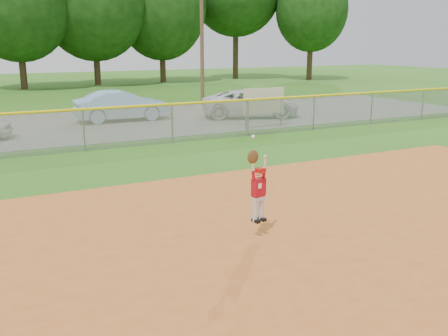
{
  "coord_description": "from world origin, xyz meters",
  "views": [
    {
      "loc": [
        -3.37,
        -7.82,
        3.79
      ],
      "look_at": [
        1.39,
        1.68,
        1.1
      ],
      "focal_mm": 40.0,
      "sensor_mm": 36.0,
      "label": 1
    }
  ],
  "objects_px": {
    "car_blue": "(122,106)",
    "ballplayer": "(258,186)",
    "car_white_b": "(251,103)",
    "sponsor_sign": "(264,102)"
  },
  "relations": [
    {
      "from": "car_blue",
      "to": "ballplayer",
      "type": "distance_m",
      "value": 16.16
    },
    {
      "from": "car_blue",
      "to": "ballplayer",
      "type": "relative_size",
      "value": 2.57
    },
    {
      "from": "ballplayer",
      "to": "sponsor_sign",
      "type": "bearing_deg",
      "value": 58.42
    },
    {
      "from": "car_blue",
      "to": "car_white_b",
      "type": "distance_m",
      "value": 6.5
    },
    {
      "from": "sponsor_sign",
      "to": "car_white_b",
      "type": "bearing_deg",
      "value": 70.29
    },
    {
      "from": "ballplayer",
      "to": "car_white_b",
      "type": "bearing_deg",
      "value": 60.9
    },
    {
      "from": "car_white_b",
      "to": "sponsor_sign",
      "type": "bearing_deg",
      "value": -179.8
    },
    {
      "from": "car_blue",
      "to": "ballplayer",
      "type": "height_order",
      "value": "ballplayer"
    },
    {
      "from": "car_white_b",
      "to": "sponsor_sign",
      "type": "xyz_separation_m",
      "value": [
        -1.17,
        -3.26,
        0.48
      ]
    },
    {
      "from": "car_white_b",
      "to": "car_blue",
      "type": "bearing_deg",
      "value": 94.72
    }
  ]
}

